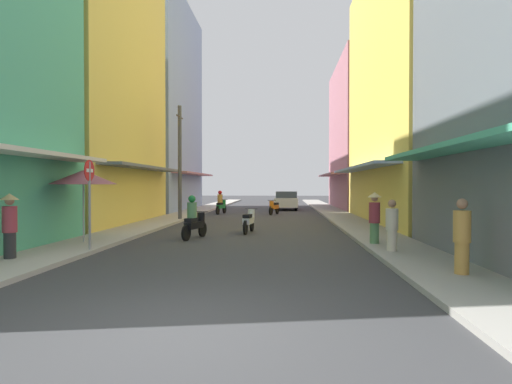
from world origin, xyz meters
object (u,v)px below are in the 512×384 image
(motorbike_black, at_px, (194,219))
(parked_car, at_px, (287,200))
(motorbike_orange, at_px, (274,207))
(pedestrian_midway, at_px, (462,239))
(utility_pole, at_px, (180,162))
(street_sign_no_entry, at_px, (90,193))
(pedestrian_crossing, at_px, (10,224))
(motorbike_green, at_px, (221,203))
(motorbike_white, at_px, (249,220))
(pedestrian_foreground, at_px, (374,216))
(pedestrian_far, at_px, (392,228))
(vendor_umbrella, at_px, (83,177))

(motorbike_black, height_order, parked_car, motorbike_black)
(motorbike_orange, distance_m, pedestrian_midway, 19.27)
(motorbike_orange, distance_m, utility_pole, 7.70)
(parked_car, relative_size, street_sign_no_entry, 1.58)
(parked_car, height_order, utility_pole, utility_pole)
(pedestrian_crossing, xyz_separation_m, utility_pole, (1.21, 12.39, 2.21))
(pedestrian_crossing, bearing_deg, parked_car, 73.13)
(pedestrian_midway, relative_size, pedestrian_crossing, 0.96)
(motorbike_black, relative_size, motorbike_green, 0.99)
(motorbike_green, height_order, pedestrian_midway, pedestrian_midway)
(motorbike_black, relative_size, motorbike_white, 0.98)
(parked_car, xyz_separation_m, pedestrian_crossing, (-7.08, -23.35, 0.24))
(parked_car, height_order, pedestrian_midway, pedestrian_midway)
(motorbike_orange, xyz_separation_m, pedestrian_foreground, (3.44, -14.32, 0.46))
(motorbike_black, height_order, pedestrian_crossing, pedestrian_crossing)
(pedestrian_midway, xyz_separation_m, street_sign_no_entry, (-9.10, 2.72, 0.88))
(motorbike_green, distance_m, parked_car, 6.90)
(motorbike_orange, bearing_deg, pedestrian_midway, -77.30)
(motorbike_green, distance_m, pedestrian_far, 17.79)
(pedestrian_far, xyz_separation_m, utility_pole, (-8.56, 10.58, 2.42))
(motorbike_green, relative_size, pedestrian_crossing, 1.03)
(motorbike_white, bearing_deg, motorbike_green, 104.13)
(parked_car, relative_size, pedestrian_far, 2.72)
(parked_car, height_order, street_sign_no_entry, street_sign_no_entry)
(pedestrian_crossing, distance_m, vendor_umbrella, 3.29)
(motorbike_orange, relative_size, pedestrian_midway, 1.04)
(motorbike_green, xyz_separation_m, pedestrian_crossing, (-2.60, -18.10, 0.27))
(vendor_umbrella, bearing_deg, pedestrian_far, -7.38)
(pedestrian_foreground, height_order, street_sign_no_entry, street_sign_no_entry)
(motorbike_orange, distance_m, parked_car, 5.80)
(parked_car, distance_m, vendor_umbrella, 21.44)
(motorbike_orange, height_order, pedestrian_foreground, pedestrian_foreground)
(motorbike_white, bearing_deg, vendor_umbrella, -141.24)
(pedestrian_foreground, bearing_deg, motorbike_black, 164.87)
(motorbike_green, distance_m, pedestrian_midway, 20.80)
(motorbike_white, bearing_deg, utility_pole, 127.88)
(motorbike_orange, distance_m, vendor_umbrella, 15.79)
(street_sign_no_entry, bearing_deg, motorbike_white, 53.31)
(pedestrian_midway, bearing_deg, vendor_umbrella, 157.22)
(motorbike_black, height_order, pedestrian_midway, pedestrian_midway)
(pedestrian_foreground, distance_m, pedestrian_crossing, 10.16)
(motorbike_black, relative_size, utility_pole, 0.28)
(parked_car, distance_m, street_sign_no_entry, 22.57)
(parked_car, distance_m, pedestrian_midway, 24.75)
(pedestrian_crossing, distance_m, pedestrian_far, 9.94)
(parked_car, bearing_deg, motorbike_white, -95.93)
(pedestrian_midway, bearing_deg, utility_pole, 124.16)
(street_sign_no_entry, bearing_deg, vendor_umbrella, 121.25)
(pedestrian_midway, xyz_separation_m, pedestrian_crossing, (-10.41, 1.17, 0.14))
(street_sign_no_entry, bearing_deg, parked_car, 75.16)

